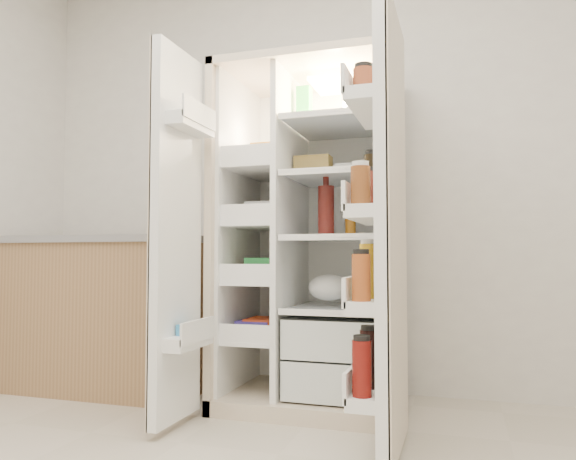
% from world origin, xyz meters
% --- Properties ---
extents(wall_back, '(4.00, 0.02, 2.70)m').
position_xyz_m(wall_back, '(0.00, 2.00, 1.35)').
color(wall_back, silver).
rests_on(wall_back, floor).
extents(refrigerator, '(0.92, 0.70, 1.80)m').
position_xyz_m(refrigerator, '(-0.04, 1.65, 0.74)').
color(refrigerator, beige).
rests_on(refrigerator, floor).
extents(freezer_door, '(0.15, 0.40, 1.72)m').
position_xyz_m(freezer_door, '(-0.56, 1.05, 0.89)').
color(freezer_door, white).
rests_on(freezer_door, floor).
extents(fridge_door, '(0.17, 0.58, 1.72)m').
position_xyz_m(fridge_door, '(0.42, 0.96, 0.87)').
color(fridge_door, white).
rests_on(fridge_door, floor).
extents(kitchen_counter, '(1.25, 0.66, 0.91)m').
position_xyz_m(kitchen_counter, '(-1.33, 1.62, 0.46)').
color(kitchen_counter, '#9C784E').
rests_on(kitchen_counter, floor).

